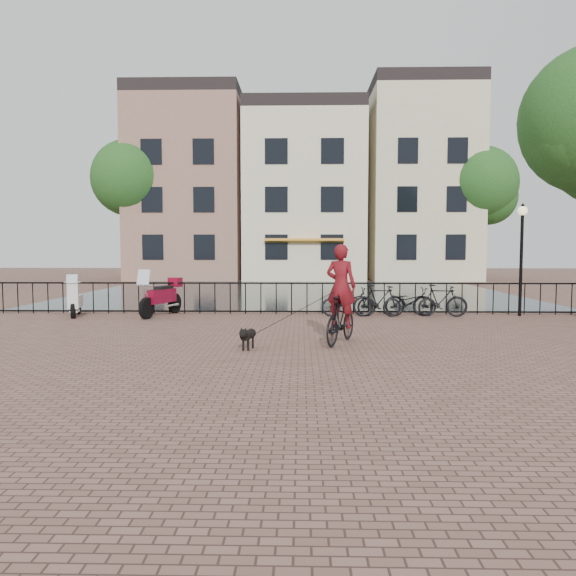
{
  "coord_description": "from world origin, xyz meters",
  "views": [
    {
      "loc": [
        0.31,
        -10.13,
        2.14
      ],
      "look_at": [
        0.0,
        3.0,
        1.2
      ],
      "focal_mm": 35.0,
      "sensor_mm": 36.0,
      "label": 1
    }
  ],
  "objects_px": {
    "scooter": "(76,295)",
    "motorcycle": "(161,292)",
    "cyclist": "(341,300)",
    "dog": "(248,338)",
    "lamp_post": "(522,240)"
  },
  "relations": [
    {
      "from": "motorcycle",
      "to": "scooter",
      "type": "xyz_separation_m",
      "value": [
        -2.66,
        -0.13,
        -0.08
      ]
    },
    {
      "from": "motorcycle",
      "to": "cyclist",
      "type": "bearing_deg",
      "value": -25.57
    },
    {
      "from": "cyclist",
      "to": "scooter",
      "type": "relative_size",
      "value": 1.7
    },
    {
      "from": "dog",
      "to": "scooter",
      "type": "bearing_deg",
      "value": 148.32
    },
    {
      "from": "scooter",
      "to": "cyclist",
      "type": "bearing_deg",
      "value": -45.72
    },
    {
      "from": "scooter",
      "to": "motorcycle",
      "type": "bearing_deg",
      "value": -11.31
    },
    {
      "from": "dog",
      "to": "scooter",
      "type": "height_order",
      "value": "scooter"
    },
    {
      "from": "motorcycle",
      "to": "scooter",
      "type": "relative_size",
      "value": 1.43
    },
    {
      "from": "lamp_post",
      "to": "scooter",
      "type": "height_order",
      "value": "lamp_post"
    },
    {
      "from": "cyclist",
      "to": "dog",
      "type": "bearing_deg",
      "value": 42.95
    },
    {
      "from": "cyclist",
      "to": "scooter",
      "type": "xyz_separation_m",
      "value": [
        -7.95,
        4.9,
        -0.3
      ]
    },
    {
      "from": "cyclist",
      "to": "motorcycle",
      "type": "xyz_separation_m",
      "value": [
        -5.29,
        5.03,
        -0.22
      ]
    },
    {
      "from": "motorcycle",
      "to": "scooter",
      "type": "bearing_deg",
      "value": -159.25
    },
    {
      "from": "dog",
      "to": "motorcycle",
      "type": "distance_m",
      "value": 6.65
    },
    {
      "from": "lamp_post",
      "to": "scooter",
      "type": "xyz_separation_m",
      "value": [
        -13.96,
        -0.4,
        -1.69
      ]
    }
  ]
}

